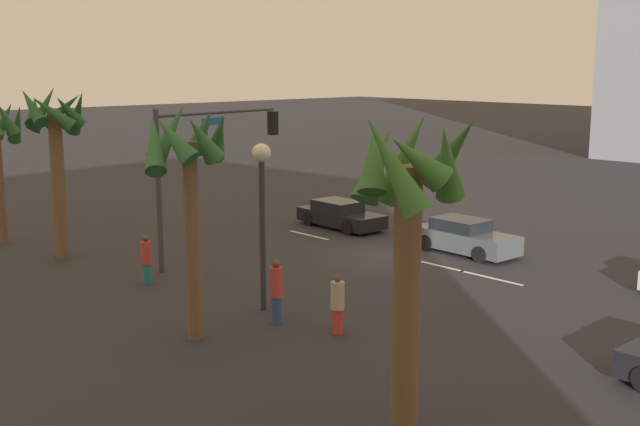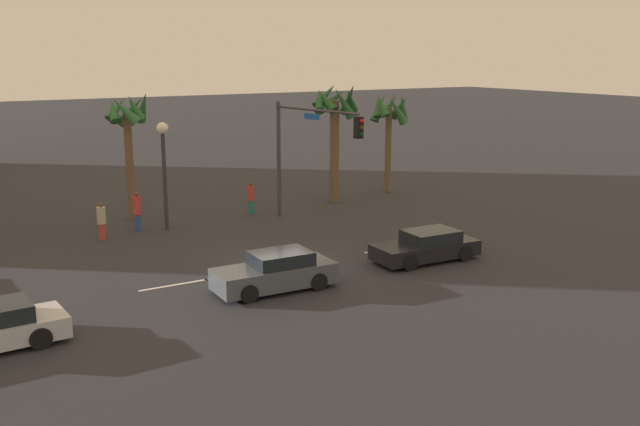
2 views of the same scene
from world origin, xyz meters
The scene contains 14 objects.
ground_plane centered at (0.00, 0.00, 0.00)m, with size 220.00×220.00×0.00m, color #28282D.
lane_stripe_2 centered at (-4.57, 0.00, 0.01)m, with size 2.59×0.14×0.01m, color silver.
lane_stripe_3 centered at (-2.21, 0.00, 0.01)m, with size 2.34×0.14×0.01m, color silver.
lane_stripe_4 centered at (5.01, 0.00, 0.01)m, with size 2.47×0.14×0.01m, color silver.
car_1 centered at (5.28, -2.19, 0.58)m, with size 4.44×1.97×1.23m.
car_2 centered at (-1.63, -2.33, 0.64)m, with size 4.35×1.90×1.37m.
traffic_signal centered at (4.30, 5.81, 4.05)m, with size 1.12×6.31×5.84m.
streetlamp centered at (-1.99, 8.14, 3.65)m, with size 0.56×0.56×5.09m.
pedestrian_0 centered at (2.94, 9.25, 0.89)m, with size 0.41×0.41×1.70m.
pedestrian_1 centered at (-3.23, 8.65, 1.00)m, with size 0.52×0.52×1.89m.
pedestrian_2 centered at (-5.06, 7.96, 0.88)m, with size 0.50×0.50×1.69m.
palm_tree_0 centered at (8.42, 9.75, 4.87)m, with size 2.83×2.71×6.66m.
palm_tree_1 centered at (-2.68, 11.17, 4.87)m, with size 2.36×2.68×6.45m.
palm_tree_2 centered at (12.63, 10.41, 4.66)m, with size 2.30×2.43×5.98m.
Camera 2 is at (-12.77, -24.00, 8.23)m, focal length 40.44 mm.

